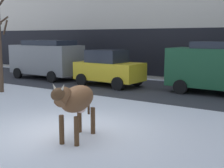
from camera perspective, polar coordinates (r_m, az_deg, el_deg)
name	(u,v)px	position (r m, az deg, el deg)	size (l,w,h in m)	color
ground_plane	(67,131)	(8.54, -8.34, -8.59)	(120.00, 120.00, 0.00)	white
road_strip	(174,91)	(14.67, 11.35, -1.35)	(60.00, 5.60, 0.01)	#333338
cow_brown	(76,100)	(7.59, -6.59, -2.99)	(0.93, 1.93, 1.54)	brown
car_grey_van	(46,58)	(19.11, -12.04, 4.68)	(4.66, 2.24, 2.32)	slate
car_yellow_hatchback	(109,68)	(15.92, -0.62, 2.96)	(3.55, 2.01, 1.86)	gold
car_darkgreen_van	(223,66)	(14.31, 19.76, 3.06)	(4.66, 2.24, 2.32)	#194C2D
pedestrian_near_billboard	(68,60)	(22.17, -8.18, 4.38)	(0.36, 0.24, 1.73)	#282833
bare_tree_right_lot	(0,42)	(17.40, -20.02, 7.23)	(1.24, 0.87, 4.27)	#4C3828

